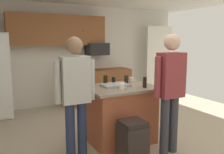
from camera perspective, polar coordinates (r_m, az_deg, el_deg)
floor at (r=4.18m, az=3.25°, el=-14.88°), size 7.04×7.04×0.00m
back_wall at (r=6.40m, az=-9.65°, el=5.31°), size 6.40×0.10×2.60m
french_door_window_panel at (r=7.31m, az=11.23°, el=4.12°), size 0.90×0.06×2.00m
cabinet_run_upper at (r=6.09m, az=-12.85°, el=10.93°), size 2.40×0.38×0.75m
cabinet_run_lower at (r=6.43m, az=-3.47°, el=-2.21°), size 1.80×0.63×0.90m
microwave_over_range at (r=6.33m, az=-3.63°, el=6.74°), size 0.56×0.40×0.32m
kitchen_island at (r=3.97m, az=2.03°, el=-8.83°), size 1.15×0.89×0.93m
person_guest_by_door at (r=3.24m, az=-8.85°, el=-3.31°), size 0.57×0.23×1.73m
person_host_foreground at (r=3.52m, az=13.94°, el=-2.01°), size 0.57×0.23×1.77m
glass_short_whisky at (r=3.80m, az=7.89°, el=-1.61°), size 0.06×0.06×0.12m
glass_stout_tall at (r=4.08m, az=3.47°, el=-0.61°), size 0.07×0.07×0.15m
glass_pilsner at (r=4.08m, az=0.38°, el=-0.81°), size 0.06×0.06×0.12m
mug_ceramic_white at (r=4.20m, az=4.68°, el=-0.71°), size 0.12×0.08×0.10m
tumbler_amber at (r=4.00m, az=-1.58°, el=-0.75°), size 0.07×0.07×0.16m
glass_dark_ale at (r=3.92m, az=7.92°, el=-1.10°), size 0.06×0.06×0.15m
mug_blue_stoneware at (r=3.60m, az=2.46°, el=-2.35°), size 0.13×0.09×0.09m
serving_tray at (r=3.85m, az=0.79°, el=-2.01°), size 0.44×0.30×0.04m
trash_bin at (r=3.34m, az=4.91°, el=-15.53°), size 0.34×0.34×0.61m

